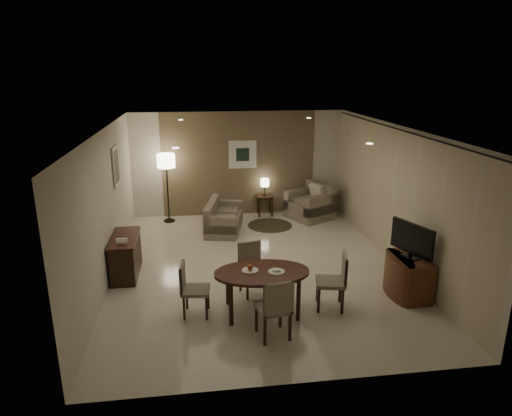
{
  "coord_description": "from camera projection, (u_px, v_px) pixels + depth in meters",
  "views": [
    {
      "loc": [
        -1.15,
        -8.15,
        3.74
      ],
      "look_at": [
        0.0,
        0.2,
        1.15
      ],
      "focal_mm": 32.0,
      "sensor_mm": 36.0,
      "label": 1
    }
  ],
  "objects": [
    {
      "name": "napkin",
      "position": [
        276.0,
        270.0,
        7.08
      ],
      "size": [
        0.12,
        0.08,
        0.03
      ],
      "primitive_type": "cube",
      "color": "white",
      "rests_on": "plate_b"
    },
    {
      "name": "round_rug",
      "position": [
        270.0,
        225.0,
        11.31
      ],
      "size": [
        1.1,
        1.1,
        0.01
      ],
      "primitive_type": "cylinder",
      "color": "#3A3420",
      "rests_on": "floor"
    },
    {
      "name": "curtain_rod",
      "position": [
        399.0,
        129.0,
        8.54
      ],
      "size": [
        0.03,
        6.8,
        0.03
      ],
      "primitive_type": "cylinder",
      "rotation": [
        1.57,
        0.0,
        0.0
      ],
      "color": "black",
      "rests_on": "wall_right"
    },
    {
      "name": "plate_a",
      "position": [
        250.0,
        270.0,
        7.13
      ],
      "size": [
        0.26,
        0.26,
        0.02
      ],
      "primitive_type": "cylinder",
      "color": "white",
      "rests_on": "dining_table"
    },
    {
      "name": "downlight_fl",
      "position": [
        181.0,
        120.0,
        9.7
      ],
      "size": [
        0.1,
        0.1,
        0.01
      ],
      "primitive_type": "cylinder",
      "color": "white",
      "rests_on": "ceiling"
    },
    {
      "name": "art_left_frame",
      "position": [
        116.0,
        166.0,
        9.2
      ],
      "size": [
        0.03,
        0.6,
        0.8
      ],
      "primitive_type": "cube",
      "color": "silver",
      "rests_on": "wall_left"
    },
    {
      "name": "room_shell",
      "position": [
        255.0,
        195.0,
        8.95
      ],
      "size": [
        5.5,
        7.0,
        2.7
      ],
      "color": "beige",
      "rests_on": "ground"
    },
    {
      "name": "telephone",
      "position": [
        122.0,
        241.0,
        8.12
      ],
      "size": [
        0.2,
        0.14,
        0.09
      ],
      "primitive_type": null,
      "color": "white",
      "rests_on": "console_desk"
    },
    {
      "name": "art_back_frame",
      "position": [
        243.0,
        155.0,
        11.78
      ],
      "size": [
        0.72,
        0.03,
        0.72
      ],
      "primitive_type": "cube",
      "color": "silver",
      "rests_on": "wall_back"
    },
    {
      "name": "chair_left",
      "position": [
        196.0,
        290.0,
        7.12
      ],
      "size": [
        0.46,
        0.46,
        0.86
      ],
      "primitive_type": null,
      "rotation": [
        0.0,
        0.0,
        1.46
      ],
      "color": "#7A6F5D",
      "rests_on": "floor"
    },
    {
      "name": "chair_far",
      "position": [
        254.0,
        270.0,
        7.78
      ],
      "size": [
        0.52,
        0.52,
        0.89
      ],
      "primitive_type": null,
      "rotation": [
        0.0,
        0.0,
        0.23
      ],
      "color": "#7A6F5D",
      "rests_on": "floor"
    },
    {
      "name": "art_back_canvas",
      "position": [
        243.0,
        155.0,
        11.77
      ],
      "size": [
        0.34,
        0.01,
        0.34
      ],
      "primitive_type": "cube",
      "color": "black",
      "rests_on": "wall_back"
    },
    {
      "name": "table_lamp",
      "position": [
        265.0,
        186.0,
        11.9
      ],
      "size": [
        0.22,
        0.22,
        0.5
      ],
      "primitive_type": null,
      "color": "#FFEAC1",
      "rests_on": "side_table"
    },
    {
      "name": "flat_tv",
      "position": [
        412.0,
        240.0,
        7.55
      ],
      "size": [
        0.36,
        0.85,
        0.6
      ],
      "primitive_type": null,
      "rotation": [
        0.0,
        0.0,
        0.35
      ],
      "color": "black",
      "rests_on": "tv_cabinet"
    },
    {
      "name": "downlight_nl",
      "position": [
        175.0,
        148.0,
        6.29
      ],
      "size": [
        0.1,
        0.1,
        0.01
      ],
      "primitive_type": "cylinder",
      "color": "white",
      "rests_on": "ceiling"
    },
    {
      "name": "curtain_wall",
      "position": [
        393.0,
        197.0,
        8.93
      ],
      "size": [
        0.08,
        6.7,
        2.58
      ],
      "primitive_type": null,
      "color": "beige",
      "rests_on": "wall_right"
    },
    {
      "name": "chair_near",
      "position": [
        273.0,
        307.0,
        6.52
      ],
      "size": [
        0.53,
        0.53,
        0.95
      ],
      "primitive_type": null,
      "rotation": [
        0.0,
        0.0,
        3.32
      ],
      "color": "#7A6F5D",
      "rests_on": "floor"
    },
    {
      "name": "art_left_canvas",
      "position": [
        117.0,
        166.0,
        9.2
      ],
      "size": [
        0.01,
        0.46,
        0.64
      ],
      "primitive_type": "cube",
      "color": "gray",
      "rests_on": "wall_left"
    },
    {
      "name": "console_desk",
      "position": [
        126.0,
        256.0,
        8.53
      ],
      "size": [
        0.48,
        1.2,
        0.75
      ],
      "primitive_type": null,
      "color": "#422015",
      "rests_on": "floor"
    },
    {
      "name": "sofa",
      "position": [
        224.0,
        216.0,
        10.9
      ],
      "size": [
        1.62,
        1.04,
        0.7
      ],
      "primitive_type": null,
      "rotation": [
        0.0,
        0.0,
        1.36
      ],
      "color": "#7A6F5D",
      "rests_on": "floor"
    },
    {
      "name": "armchair",
      "position": [
        310.0,
        202.0,
        11.75
      ],
      "size": [
        1.3,
        1.33,
        0.89
      ],
      "primitive_type": null,
      "rotation": [
        0.0,
        0.0,
        -1.09
      ],
      "color": "#7A6F5D",
      "rests_on": "floor"
    },
    {
      "name": "side_table",
      "position": [
        265.0,
        205.0,
        12.04
      ],
      "size": [
        0.42,
        0.42,
        0.54
      ],
      "primitive_type": null,
      "color": "#311F10",
      "rests_on": "floor"
    },
    {
      "name": "fruit_apple",
      "position": [
        250.0,
        267.0,
        7.11
      ],
      "size": [
        0.09,
        0.09,
        0.09
      ],
      "primitive_type": "sphere",
      "color": "#A63E13",
      "rests_on": "plate_a"
    },
    {
      "name": "taupe_accent",
      "position": [
        239.0,
        164.0,
        11.87
      ],
      "size": [
        3.96,
        0.03,
        2.7
      ],
      "primitive_type": "cube",
      "color": "brown",
      "rests_on": "wall_back"
    },
    {
      "name": "tv_cabinet",
      "position": [
        409.0,
        276.0,
        7.75
      ],
      "size": [
        0.48,
        0.9,
        0.7
      ],
      "primitive_type": null,
      "color": "brown",
      "rests_on": "floor"
    },
    {
      "name": "downlight_nr",
      "position": [
        370.0,
        144.0,
        6.65
      ],
      "size": [
        0.1,
        0.1,
        0.01
      ],
      "primitive_type": "cylinder",
      "color": "white",
      "rests_on": "ceiling"
    },
    {
      "name": "dining_table",
      "position": [
        262.0,
        292.0,
        7.21
      ],
      "size": [
        1.5,
        0.94,
        0.7
      ],
      "primitive_type": null,
      "color": "#422015",
      "rests_on": "floor"
    },
    {
      "name": "chair_right",
      "position": [
        330.0,
        281.0,
        7.32
      ],
      "size": [
        0.54,
        0.54,
        0.93
      ],
      "primitive_type": null,
      "rotation": [
        0.0,
        0.0,
        -1.79
      ],
      "color": "#7A6F5D",
      "rests_on": "floor"
    },
    {
      "name": "plate_b",
      "position": [
        276.0,
        272.0,
        7.09
      ],
      "size": [
        0.26,
        0.26,
        0.02
      ],
      "primitive_type": "cylinder",
      "color": "white",
      "rests_on": "dining_table"
    },
    {
      "name": "floor_lamp",
      "position": [
        168.0,
        188.0,
        11.38
      ],
      "size": [
        0.44,
        0.44,
        1.73
      ],
      "primitive_type": null,
      "color": "#FFE5B7",
      "rests_on": "floor"
    },
    {
      "name": "downlight_fr",
      "position": [
        309.0,
        118.0,
        10.06
      ],
      "size": [
        0.1,
        0.1,
        0.01
      ],
      "primitive_type": "cylinder",
      "color": "white",
      "rests_on": "ceiling"
    }
  ]
}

